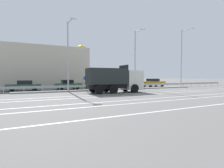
{
  "coord_description": "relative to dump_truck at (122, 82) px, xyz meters",
  "views": [
    {
      "loc": [
        -12.73,
        -20.57,
        1.91
      ],
      "look_at": [
        -2.21,
        0.15,
        0.97
      ],
      "focal_mm": 28.0,
      "sensor_mm": 36.0,
      "label": 1
    }
  ],
  "objects": [
    {
      "name": "lane_strip_1",
      "position": [
        -0.99,
        -3.43,
        -1.33
      ],
      "size": [
        51.4,
        0.16,
        0.01
      ],
      "primitive_type": "cube",
      "color": "silver",
      "rests_on": "ground_plane"
    },
    {
      "name": "street_lamp_3",
      "position": [
        14.81,
        3.8,
        4.38
      ],
      "size": [
        0.71,
        2.48,
        10.37
      ],
      "color": "#ADADB2",
      "rests_on": "ground_plane"
    },
    {
      "name": "median_island",
      "position": [
        1.85,
        3.94,
        -1.24
      ],
      "size": [
        28.27,
        1.1,
        0.18
      ],
      "primitive_type": "cube",
      "color": "gray",
      "rests_on": "ground_plane"
    },
    {
      "name": "lane_strip_0",
      "position": [
        -0.99,
        -1.75,
        -1.33
      ],
      "size": [
        51.4,
        0.16,
        0.01
      ],
      "primitive_type": "cube",
      "color": "silver",
      "rests_on": "ground_plane"
    },
    {
      "name": "background_building_0",
      "position": [
        -8.12,
        17.13,
        2.23
      ],
      "size": [
        16.04,
        11.41,
        7.13
      ],
      "primitive_type": "cube",
      "color": "beige",
      "rests_on": "ground_plane"
    },
    {
      "name": "lane_strip_2",
      "position": [
        -0.99,
        -6.69,
        -1.33
      ],
      "size": [
        51.4,
        0.16,
        0.01
      ],
      "primitive_type": "cube",
      "color": "silver",
      "rests_on": "ground_plane"
    },
    {
      "name": "street_lamp_2",
      "position": [
        4.5,
        3.57,
        3.62
      ],
      "size": [
        0.71,
        2.31,
        8.93
      ],
      "color": "#ADADB2",
      "rests_on": "ground_plane"
    },
    {
      "name": "parked_car_3",
      "position": [
        0.79,
        8.35,
        -0.62
      ],
      "size": [
        4.33,
        1.99,
        1.44
      ],
      "rotation": [
        0.0,
        0.0,
        -1.55
      ],
      "color": "silver",
      "rests_on": "ground_plane"
    },
    {
      "name": "median_road_sign",
      "position": [
        -3.4,
        3.94,
        -0.25
      ],
      "size": [
        0.69,
        0.16,
        2.09
      ],
      "color": "white",
      "rests_on": "ground_plane"
    },
    {
      "name": "parked_car_2",
      "position": [
        -4.9,
        7.79,
        -0.6
      ],
      "size": [
        3.86,
        1.84,
        1.47
      ],
      "rotation": [
        0.0,
        0.0,
        -1.56
      ],
      "color": "#335B33",
      "rests_on": "ground_plane"
    },
    {
      "name": "lane_strip_4",
      "position": [
        -0.99,
        -11.35,
        -1.33
      ],
      "size": [
        51.4,
        0.16,
        0.01
      ],
      "primitive_type": "cube",
      "color": "silver",
      "rests_on": "ground_plane"
    },
    {
      "name": "parked_car_1",
      "position": [
        -10.86,
        7.97,
        -0.61
      ],
      "size": [
        4.4,
        1.97,
        1.44
      ],
      "rotation": [
        0.0,
        0.0,
        1.6
      ],
      "color": "#335B33",
      "rests_on": "ground_plane"
    },
    {
      "name": "lane_strip_3",
      "position": [
        -0.99,
        -8.28,
        -1.33
      ],
      "size": [
        51.4,
        0.16,
        0.01
      ],
      "primitive_type": "cube",
      "color": "silver",
      "rests_on": "ground_plane"
    },
    {
      "name": "church_tower",
      "position": [
        3.73,
        29.23,
        3.95
      ],
      "size": [
        3.6,
        3.6,
        11.74
      ],
      "color": "silver",
      "rests_on": "ground_plane"
    },
    {
      "name": "parked_car_4",
      "position": [
        6.38,
        7.72,
        -0.59
      ],
      "size": [
        4.05,
        2.2,
        1.49
      ],
      "rotation": [
        0.0,
        0.0,
        -1.52
      ],
      "color": "black",
      "rests_on": "ground_plane"
    },
    {
      "name": "median_guardrail",
      "position": [
        1.85,
        4.97,
        -0.76
      ],
      "size": [
        51.4,
        0.09,
        0.78
      ],
      "color": "#9EA0A5",
      "rests_on": "ground_plane"
    },
    {
      "name": "ground_plane",
      "position": [
        1.85,
        1.84,
        -1.33
      ],
      "size": [
        320.0,
        320.0,
        0.0
      ],
      "primitive_type": "plane",
      "color": "#605E5B"
    },
    {
      "name": "parked_car_5",
      "position": [
        11.66,
        7.9,
        -0.54
      ],
      "size": [
        4.57,
        2.07,
        1.58
      ],
      "rotation": [
        0.0,
        0.0,
        -1.58
      ],
      "color": "#B27A14",
      "rests_on": "ground_plane"
    },
    {
      "name": "dump_truck",
      "position": [
        0.0,
        0.0,
        0.0
      ],
      "size": [
        7.08,
        2.92,
        3.36
      ],
      "rotation": [
        0.0,
        0.0,
        -1.62
      ],
      "color": "silver",
      "rests_on": "ground_plane"
    },
    {
      "name": "street_lamp_1",
      "position": [
        -5.75,
        3.58,
        3.62
      ],
      "size": [
        0.71,
        2.4,
        8.9
      ],
      "color": "#ADADB2",
      "rests_on": "ground_plane"
    }
  ]
}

